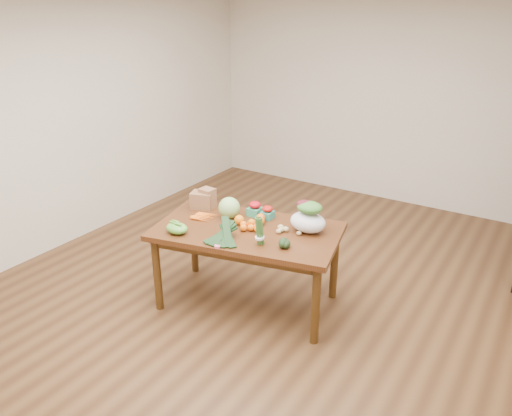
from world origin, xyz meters
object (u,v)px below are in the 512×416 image
Objects in this scene: dining_table at (248,266)px; kale_bunch at (222,234)px; mandarin_cluster at (252,224)px; asparagus_bundle at (260,231)px; paper_bag at (202,198)px; salad_bag at (308,218)px; cabbage at (229,208)px.

kale_bunch reaches higher than dining_table.
mandarin_cluster is (0.04, 0.01, 0.42)m from dining_table.
asparagus_bundle is at bearing -44.48° from mandarin_cluster.
mandarin_cluster reaches higher than dining_table.
paper_bag is at bearing 144.73° from asparagus_bundle.
dining_table is at bearing 72.92° from kale_bunch.
dining_table is 0.80m from paper_bag.
asparagus_bundle is 0.48m from salad_bag.
cabbage is 0.33m from mandarin_cluster.
paper_bag is 0.95m from asparagus_bundle.
mandarin_cluster is 0.49m from salad_bag.
mandarin_cluster is 0.57× the size of salad_bag.
paper_bag is 1.51× the size of mandarin_cluster.
dining_table is at bearing 129.05° from asparagus_bundle.
salad_bag reaches higher than cabbage.
kale_bunch is at bearing -100.64° from mandarin_cluster.
paper_bag is 1.09m from salad_bag.
salad_bag is (0.21, 0.43, -0.00)m from asparagus_bundle.
cabbage is at bearing 106.11° from kale_bunch.
cabbage is at bearing 161.70° from mandarin_cluster.
cabbage is 0.61m from asparagus_bundle.
paper_bag is 0.77m from kale_bunch.
kale_bunch reaches higher than mandarin_cluster.
cabbage reaches higher than kale_bunch.
cabbage is 0.78× the size of asparagus_bundle.
salad_bag reaches higher than paper_bag.
mandarin_cluster is 0.35m from kale_bunch.
dining_table is 5.02× the size of salad_bag.
kale_bunch is at bearing -61.28° from cabbage.
cabbage is 0.49× the size of kale_bunch.
asparagus_bundle reaches higher than cabbage.
asparagus_bundle is at bearing -50.95° from dining_table.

